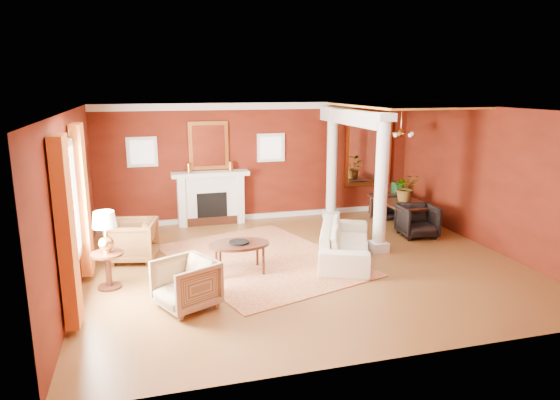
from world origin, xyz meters
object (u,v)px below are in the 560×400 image
object	(u,v)px
armchair_leopard	(132,238)
armchair_stripe	(186,282)
coffee_table	(239,246)
side_table	(106,238)
dining_table	(402,206)
sofa	(345,236)

from	to	relation	value
armchair_leopard	armchair_stripe	distance (m)	2.53
armchair_leopard	coffee_table	world-z (taller)	armchair_leopard
coffee_table	side_table	world-z (taller)	side_table
armchair_stripe	side_table	size ratio (longest dim) A/B	0.63
armchair_stripe	dining_table	distance (m)	6.34
sofa	armchair_leopard	size ratio (longest dim) A/B	2.62
armchair_stripe	dining_table	xyz separation A→B (m)	(5.44, 3.26, 0.06)
armchair_leopard	side_table	world-z (taller)	side_table
armchair_stripe	coffee_table	xyz separation A→B (m)	(1.06, 1.22, 0.09)
armchair_leopard	side_table	bearing A→B (deg)	-4.17
coffee_table	armchair_leopard	bearing A→B (deg)	147.87
coffee_table	sofa	bearing A→B (deg)	5.20
sofa	armchair_stripe	world-z (taller)	sofa
side_table	coffee_table	bearing A→B (deg)	3.02
armchair_leopard	dining_table	size ratio (longest dim) A/B	0.51
dining_table	armchair_stripe	bearing A→B (deg)	119.51
dining_table	armchair_leopard	bearing A→B (deg)	96.43
sofa	side_table	world-z (taller)	side_table
side_table	armchair_leopard	bearing A→B (deg)	73.91
sofa	armchair_leopard	bearing A→B (deg)	99.58
armchair_stripe	coffee_table	world-z (taller)	armchair_stripe
armchair_stripe	coffee_table	size ratio (longest dim) A/B	0.76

